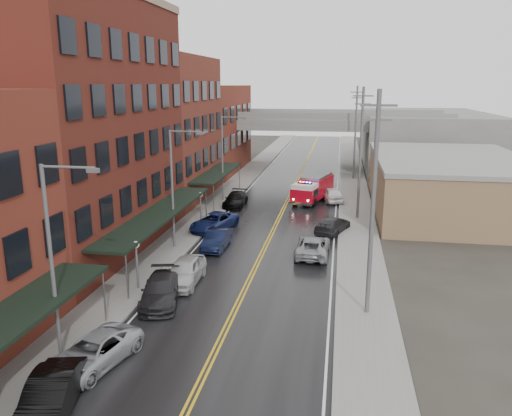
{
  "coord_description": "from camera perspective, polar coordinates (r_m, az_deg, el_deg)",
  "views": [
    {
      "loc": [
        5.44,
        -10.69,
        12.24
      ],
      "look_at": [
        -0.78,
        25.77,
        3.0
      ],
      "focal_mm": 35.0,
      "sensor_mm": 36.0,
      "label": 1
    }
  ],
  "objects": [
    {
      "name": "road",
      "position": [
        42.84,
        1.98,
        -2.57
      ],
      "size": [
        11.0,
        160.0,
        0.02
      ],
      "primitive_type": "cube",
      "color": "black",
      "rests_on": "ground"
    },
    {
      "name": "sidewalk_left",
      "position": [
        44.34,
        -7.41,
        -2.02
      ],
      "size": [
        3.0,
        160.0,
        0.15
      ],
      "primitive_type": "cube",
      "color": "slate",
      "rests_on": "ground"
    },
    {
      "name": "sidewalk_right",
      "position": [
        42.51,
        11.79,
        -2.91
      ],
      "size": [
        3.0,
        160.0,
        0.15
      ],
      "primitive_type": "cube",
      "color": "slate",
      "rests_on": "ground"
    },
    {
      "name": "curb_left",
      "position": [
        43.9,
        -5.35,
        -2.13
      ],
      "size": [
        0.3,
        160.0,
        0.15
      ],
      "primitive_type": "cube",
      "color": "gray",
      "rests_on": "ground"
    },
    {
      "name": "curb_right",
      "position": [
        42.47,
        9.56,
        -2.82
      ],
      "size": [
        0.3,
        160.0,
        0.15
      ],
      "primitive_type": "cube",
      "color": "gray",
      "rests_on": "ground"
    },
    {
      "name": "brick_building_b",
      "position": [
        38.69,
        -19.55,
        8.43
      ],
      "size": [
        9.0,
        20.0,
        18.0
      ],
      "primitive_type": "cube",
      "color": "#591B17",
      "rests_on": "ground"
    },
    {
      "name": "brick_building_c",
      "position": [
        54.72,
        -10.51,
        8.82
      ],
      "size": [
        9.0,
        15.0,
        15.0
      ],
      "primitive_type": "cube",
      "color": "maroon",
      "rests_on": "ground"
    },
    {
      "name": "brick_building_far",
      "position": [
        71.48,
        -5.63,
        8.95
      ],
      "size": [
        9.0,
        20.0,
        12.0
      ],
      "primitive_type": "cube",
      "color": "brown",
      "rests_on": "ground"
    },
    {
      "name": "tan_building",
      "position": [
        52.69,
        21.08,
        2.43
      ],
      "size": [
        14.0,
        22.0,
        5.0
      ],
      "primitive_type": "cube",
      "color": "#8C6E4B",
      "rests_on": "ground"
    },
    {
      "name": "right_far_block",
      "position": [
        82.08,
        18.6,
        7.54
      ],
      "size": [
        18.0,
        30.0,
        8.0
      ],
      "primitive_type": "cube",
      "color": "slate",
      "rests_on": "ground"
    },
    {
      "name": "awning_1",
      "position": [
        37.26,
        -10.96,
        -0.61
      ],
      "size": [
        2.6,
        18.0,
        3.09
      ],
      "color": "black",
      "rests_on": "ground"
    },
    {
      "name": "awning_2",
      "position": [
        53.61,
        -4.44,
        4.04
      ],
      "size": [
        2.6,
        13.0,
        3.09
      ],
      "color": "black",
      "rests_on": "ground"
    },
    {
      "name": "globe_lamp_1",
      "position": [
        30.84,
        -13.53,
        -5.15
      ],
      "size": [
        0.44,
        0.44,
        3.12
      ],
      "color": "#59595B",
      "rests_on": "ground"
    },
    {
      "name": "globe_lamp_2",
      "position": [
        43.53,
        -6.37,
        0.75
      ],
      "size": [
        0.44,
        0.44,
        3.12
      ],
      "color": "#59595B",
      "rests_on": "ground"
    },
    {
      "name": "street_lamp_0",
      "position": [
        23.3,
        -21.94,
        -4.64
      ],
      "size": [
        2.64,
        0.22,
        9.0
      ],
      "color": "#59595B",
      "rests_on": "ground"
    },
    {
      "name": "street_lamp_1",
      "position": [
        37.38,
        -9.23,
        2.97
      ],
      "size": [
        2.64,
        0.22,
        9.0
      ],
      "color": "#59595B",
      "rests_on": "ground"
    },
    {
      "name": "street_lamp_2",
      "position": [
        52.57,
        -3.61,
        6.29
      ],
      "size": [
        2.64,
        0.22,
        9.0
      ],
      "color": "#59595B",
      "rests_on": "ground"
    },
    {
      "name": "utility_pole_0",
      "position": [
        26.43,
        13.24,
        0.67
      ],
      "size": [
        1.8,
        0.24,
        12.0
      ],
      "color": "#59595B",
      "rests_on": "ground"
    },
    {
      "name": "utility_pole_1",
      "position": [
        46.11,
        11.86,
        6.33
      ],
      "size": [
        1.8,
        0.24,
        12.0
      ],
      "color": "#59595B",
      "rests_on": "ground"
    },
    {
      "name": "utility_pole_2",
      "position": [
        65.98,
        11.3,
        8.6
      ],
      "size": [
        1.8,
        0.24,
        12.0
      ],
      "color": "#59595B",
      "rests_on": "ground"
    },
    {
      "name": "overpass",
      "position": [
        73.16,
        5.45,
        9.06
      ],
      "size": [
        40.0,
        10.0,
        7.5
      ],
      "color": "slate",
      "rests_on": "ground"
    },
    {
      "name": "fire_truck",
      "position": [
        53.55,
        6.51,
        2.32
      ],
      "size": [
        4.47,
        7.75,
        2.7
      ],
      "rotation": [
        0.0,
        0.0,
        -0.28
      ],
      "color": "#BB081B",
      "rests_on": "ground"
    },
    {
      "name": "parked_car_left_1",
      "position": [
        21.57,
        -22.45,
        -19.29
      ],
      "size": [
        2.66,
        4.9,
        1.53
      ],
      "primitive_type": "imported",
      "rotation": [
        0.0,
        0.0,
        0.24
      ],
      "color": "black",
      "rests_on": "ground"
    },
    {
      "name": "parked_car_left_2",
      "position": [
        24.1,
        -18.06,
        -15.39
      ],
      "size": [
        3.38,
        5.3,
        1.36
      ],
      "primitive_type": "imported",
      "rotation": [
        0.0,
        0.0,
        -0.25
      ],
      "color": "#9B9FA3",
      "rests_on": "ground"
    },
    {
      "name": "parked_car_left_3",
      "position": [
        29.45,
        -10.82,
        -9.23
      ],
      "size": [
        3.14,
        5.4,
        1.47
      ],
      "primitive_type": "imported",
      "rotation": [
        0.0,
        0.0,
        0.22
      ],
      "color": "#242326",
      "rests_on": "ground"
    },
    {
      "name": "parked_car_left_4",
      "position": [
        31.83,
        -8.13,
        -7.17
      ],
      "size": [
        1.97,
        4.77,
        1.62
      ],
      "primitive_type": "imported",
      "rotation": [
        0.0,
        0.0,
        0.01
      ],
      "color": "#BCBCBC",
      "rests_on": "ground"
    },
    {
      "name": "parked_car_left_5",
      "position": [
        38.15,
        -4.5,
        -3.59
      ],
      "size": [
        1.59,
        4.4,
        1.44
      ],
      "primitive_type": "imported",
      "rotation": [
        0.0,
        0.0,
        -0.02
      ],
      "color": "black",
      "rests_on": "ground"
    },
    {
      "name": "parked_car_left_6",
      "position": [
        42.85,
        -4.79,
        -1.6
      ],
      "size": [
        3.83,
        5.75,
        1.47
      ],
      "primitive_type": "imported",
      "rotation": [
        0.0,
        0.0,
        -0.29
      ],
      "color": "navy",
      "rests_on": "ground"
    },
    {
      "name": "parked_car_left_7",
      "position": [
        51.16,
        -2.35,
        0.99
      ],
      "size": [
        2.01,
        4.9,
        1.42
      ],
      "primitive_type": "imported",
      "rotation": [
        0.0,
        0.0,
        0.0
      ],
      "color": "black",
      "rests_on": "ground"
    },
    {
      "name": "parked_car_right_0",
      "position": [
        36.77,
        6.5,
        -4.36
      ],
      "size": [
        2.43,
        5.08,
        1.4
      ],
      "primitive_type": "imported",
      "rotation": [
        0.0,
        0.0,
        3.12
      ],
      "color": "#92969A",
      "rests_on": "ground"
    },
    {
      "name": "parked_car_right_1",
      "position": [
        42.57,
        8.72,
        -1.89
      ],
      "size": [
        3.4,
        5.08,
        1.37
      ],
      "primitive_type": "imported",
      "rotation": [
        0.0,
        0.0,
        2.8
      ],
      "color": "#2A292C",
      "rests_on": "ground"
    },
    {
      "name": "parked_car_right_2",
      "position": [
        53.73,
        8.66,
        1.55
      ],
      "size": [
        2.9,
        4.88,
        1.56
      ],
      "primitive_type": "imported",
      "rotation": [
        0.0,
        0.0,
        3.39
      ],
      "color": "white",
      "rests_on": "ground"
    },
    {
      "name": "parked_car_right_3",
      "position": [
        62.72,
        7.85,
        3.27
      ],
      "size": [
        1.6,
        4.2,
        1.37
      ],
      "primitive_type": "imported",
      "rotation": [
        0.0,
        0.0,
        3.18
      ],
      "color": "black",
      "rests_on": "ground"
    }
  ]
}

